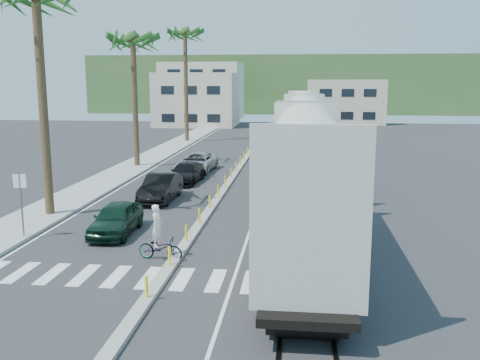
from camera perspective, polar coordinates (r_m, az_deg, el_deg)
name	(u,v)px	position (r m, az deg, el deg)	size (l,w,h in m)	color
ground	(176,260)	(21.21, -6.86, -8.45)	(140.00, 140.00, 0.00)	#28282B
sidewalk	(145,160)	(46.91, -10.07, 2.07)	(3.00, 90.00, 0.15)	gray
rails	(302,158)	(48.00, 6.65, 2.30)	(1.56, 100.00, 0.06)	black
median	(236,172)	(40.32, -0.43, 0.87)	(0.45, 60.00, 0.85)	gray
crosswalk	(163,278)	(19.39, -8.23, -10.33)	(14.00, 2.20, 0.01)	silver
lane_markings	(218,162)	(45.55, -2.37, 1.88)	(9.42, 90.00, 0.01)	silver
freight_train	(303,134)	(40.35, 6.77, 4.85)	(3.00, 60.94, 5.85)	#B0ADA1
palm_trees	(138,30)	(44.27, -10.88, 15.48)	(3.50, 37.20, 13.75)	brown
street_sign	(21,195)	(25.11, -22.35, -1.52)	(0.60, 0.08, 3.00)	slate
buildings	(234,95)	(91.87, -0.61, 9.01)	(38.00, 27.00, 10.00)	beige
hillside	(279,84)	(119.60, 4.16, 10.13)	(80.00, 20.00, 12.00)	#385628
car_lead	(116,218)	(24.93, -13.07, -4.02)	(1.81, 4.28, 1.44)	black
car_second	(161,187)	(31.35, -8.45, -0.79)	(1.68, 4.70, 1.54)	black
car_third	(186,173)	(36.64, -5.77, 0.77)	(2.23, 4.78, 1.35)	black
car_rear	(197,162)	(41.11, -4.57, 1.91)	(2.69, 5.28, 1.43)	#B0B3B6
cyclist	(160,243)	(21.10, -8.57, -6.62)	(1.27, 2.03, 2.20)	#9EA0A5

